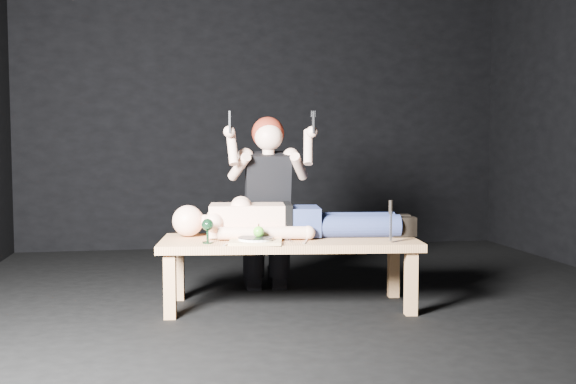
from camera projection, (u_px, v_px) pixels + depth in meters
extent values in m
plane|color=black|center=(316.00, 301.00, 4.45)|extent=(5.00, 5.00, 0.00)
plane|color=black|center=(265.00, 102.00, 6.80)|extent=(5.00, 0.00, 5.00)
cube|color=tan|center=(289.00, 273.00, 4.28)|extent=(1.71, 0.80, 0.45)
cube|color=tan|center=(256.00, 242.00, 4.06)|extent=(0.36, 0.28, 0.02)
cylinder|color=white|center=(256.00, 239.00, 4.06)|extent=(0.25, 0.25, 0.02)
sphere|color=green|center=(259.00, 232.00, 4.07)|extent=(0.07, 0.07, 0.07)
cube|color=#B2B2B7|center=(228.00, 243.00, 4.04)|extent=(0.08, 0.17, 0.01)
cube|color=#B2B2B7|center=(305.00, 241.00, 4.12)|extent=(0.07, 0.17, 0.01)
cube|color=#B2B2B7|center=(286.00, 240.00, 4.18)|extent=(0.07, 0.17, 0.01)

